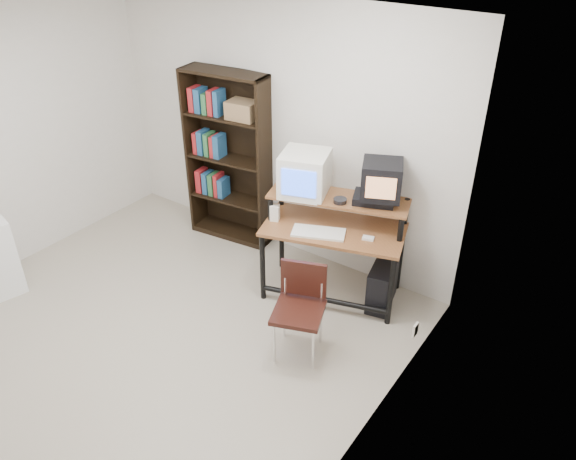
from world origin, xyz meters
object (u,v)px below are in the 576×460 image
Objects in this scene: crt_tv at (382,180)px; school_chair at (300,301)px; crt_monitor at (305,173)px; pc_tower at (382,285)px; bookshelf at (230,156)px; computer_desk at (334,230)px.

crt_tv reaches higher than school_chair.
pc_tower is (0.82, 0.10, -0.96)m from crt_monitor.
crt_tv is at bearing 61.62° from school_chair.
bookshelf is at bearing 125.23° from school_chair.
pc_tower is at bearing 51.79° from school_chair.
crt_monitor is 0.69m from crt_tv.
computer_desk is at bearing -170.70° from crt_tv.
computer_desk is at bearing -18.42° from bookshelf.
computer_desk is at bearing -179.35° from pc_tower.
pc_tower is at bearing -58.12° from crt_tv.
computer_desk is 3.11× the size of pc_tower.
crt_tv is 0.99× the size of pc_tower.
crt_monitor is 1.19m from school_chair.
computer_desk reaches higher than school_chair.
computer_desk is at bearing 81.70° from school_chair.
crt_monitor is at bearing -21.14° from bookshelf.
crt_tv is at bearing -9.65° from bookshelf.
bookshelf reaches higher than crt_tv.
school_chair is 0.43× the size of bookshelf.
crt_monitor is 1.19m from bookshelf.
crt_tv is 1.27m from school_chair.
computer_desk is 2.68× the size of crt_monitor.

